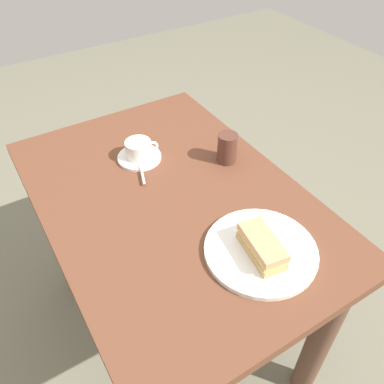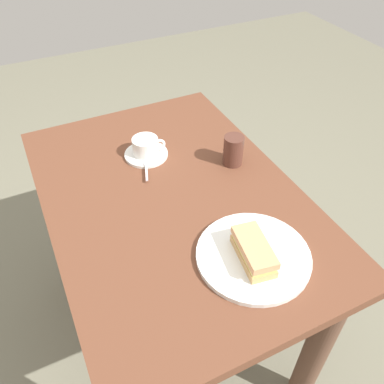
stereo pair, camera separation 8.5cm
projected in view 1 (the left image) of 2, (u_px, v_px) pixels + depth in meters
ground_plane at (178, 325)px, 1.67m from camera, size 6.00×6.00×0.00m
dining_table at (173, 234)px, 1.28m from camera, size 1.05×0.72×0.74m
sandwich_plate at (261, 250)px, 1.00m from camera, size 0.29×0.29×0.01m
sandwich_front at (262, 246)px, 0.97m from camera, size 0.15×0.09×0.05m
coffee_saucer at (139, 158)px, 1.30m from camera, size 0.14×0.14×0.01m
coffee_cup at (138, 149)px, 1.27m from camera, size 0.08×0.11×0.06m
spoon at (142, 170)px, 1.24m from camera, size 0.10×0.04×0.01m
drinking_glass at (227, 148)px, 1.26m from camera, size 0.06×0.06×0.10m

